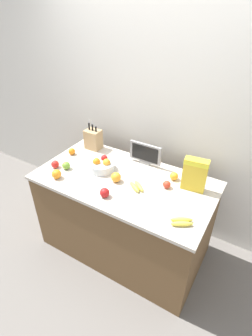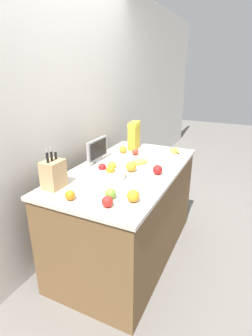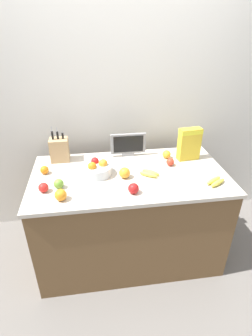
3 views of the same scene
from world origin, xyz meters
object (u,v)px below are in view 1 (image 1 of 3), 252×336
at_px(orange_near_bowl, 174,176).
at_px(orange_front_center, 72,151).
at_px(small_monitor, 145,153).
at_px(cereal_box, 195,173).
at_px(apple_front, 105,193).
at_px(apple_rightmost, 66,166).
at_px(banana_bunch_right, 137,186).
at_px(orange_mid_left, 57,174).
at_px(fruit_bowl, 102,165).
at_px(apple_near_bananas, 55,164).
at_px(banana_bunch_left, 182,222).
at_px(knife_block, 93,139).
at_px(orange_by_cereal, 116,177).
at_px(apple_by_knife_block, 167,184).

height_order(orange_near_bowl, orange_front_center, orange_near_bowl).
height_order(small_monitor, cereal_box, cereal_box).
bearing_deg(apple_front, cereal_box, 38.99).
xyz_separation_m(apple_rightmost, orange_front_center, (-0.13, 0.23, -0.00)).
bearing_deg(apple_front, banana_bunch_right, 53.14).
relative_size(banana_bunch_right, apple_front, 2.16).
xyz_separation_m(apple_front, orange_front_center, (-0.67, 0.38, -0.01)).
xyz_separation_m(cereal_box, orange_front_center, (-1.25, -0.09, -0.12)).
bearing_deg(orange_mid_left, fruit_bowl, 50.23).
bearing_deg(apple_near_bananas, orange_front_center, 95.48).
xyz_separation_m(banana_bunch_left, orange_mid_left, (-1.16, -0.04, 0.02)).
height_order(knife_block, orange_by_cereal, knife_block).
height_order(apple_near_bananas, orange_mid_left, orange_mid_left).
bearing_deg(small_monitor, orange_near_bowl, -15.69).
height_order(orange_by_cereal, orange_front_center, orange_by_cereal).
distance_m(knife_block, banana_bunch_left, 1.33).
bearing_deg(banana_bunch_right, apple_near_bananas, -171.81).
distance_m(apple_near_bananas, apple_by_knife_block, 1.06).
relative_size(apple_front, orange_mid_left, 0.95).
height_order(fruit_bowl, apple_by_knife_block, fruit_bowl).
bearing_deg(apple_near_bananas, orange_near_bowl, 20.96).
distance_m(knife_block, apple_rightmost, 0.46).
xyz_separation_m(knife_block, orange_front_center, (-0.11, -0.22, -0.07)).
bearing_deg(orange_front_center, orange_near_bowl, 6.94).
relative_size(orange_near_bowl, orange_mid_left, 0.89).
height_order(apple_rightmost, orange_mid_left, orange_mid_left).
bearing_deg(apple_rightmost, cereal_box, 16.08).
xyz_separation_m(small_monitor, fruit_bowl, (-0.30, -0.29, -0.07)).
relative_size(banana_bunch_right, apple_by_knife_block, 2.59).
bearing_deg(knife_block, small_monitor, 0.11).
distance_m(fruit_bowl, apple_rightmost, 0.33).
bearing_deg(apple_front, orange_by_cereal, 98.55).
height_order(banana_bunch_left, apple_front, apple_front).
distance_m(small_monitor, orange_near_bowl, 0.36).
distance_m(small_monitor, banana_bunch_left, 0.83).
bearing_deg(cereal_box, orange_by_cereal, -165.24).
relative_size(orange_front_center, orange_mid_left, 0.81).
height_order(knife_block, fruit_bowl, knife_block).
bearing_deg(apple_rightmost, apple_by_knife_block, 13.50).
bearing_deg(orange_mid_left, apple_by_knife_block, 22.74).
relative_size(small_monitor, banana_bunch_right, 1.85).
height_order(small_monitor, orange_mid_left, small_monitor).
bearing_deg(orange_near_bowl, orange_front_center, -173.06).
bearing_deg(orange_front_center, apple_front, -29.40).
height_order(banana_bunch_left, apple_near_bananas, apple_near_bananas).
relative_size(banana_bunch_left, orange_near_bowl, 2.36).
relative_size(small_monitor, cereal_box, 1.10).
distance_m(apple_front, orange_by_cereal, 0.23).
bearing_deg(small_monitor, banana_bunch_left, -43.71).
distance_m(knife_block, orange_by_cereal, 0.65).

